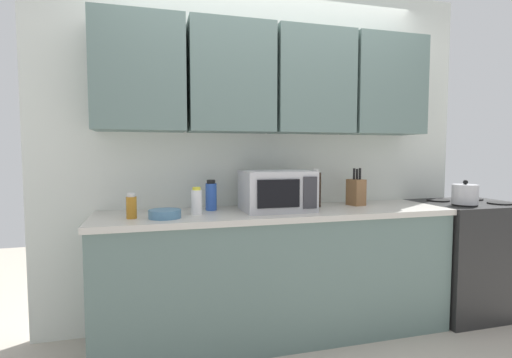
{
  "coord_description": "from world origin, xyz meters",
  "views": [
    {
      "loc": [
        -0.86,
        -2.84,
        1.31
      ],
      "look_at": [
        -0.14,
        -0.25,
        1.12
      ],
      "focal_mm": 26.86,
      "sensor_mm": 36.0,
      "label": 1
    }
  ],
  "objects_px": {
    "kettle": "(465,194)",
    "bottle_blue_cleaner": "(211,196)",
    "stove_range": "(466,257)",
    "knife_block": "(356,192)",
    "microwave": "(277,191)",
    "bowl_ceramic_small": "(165,214)",
    "bottle_amber_vinegar": "(131,207)",
    "bottle_soy_dark": "(316,189)",
    "bottle_white_jar": "(197,201)"
  },
  "relations": [
    {
      "from": "microwave",
      "to": "bottle_soy_dark",
      "type": "relative_size",
      "value": 1.7
    },
    {
      "from": "bottle_amber_vinegar",
      "to": "bowl_ceramic_small",
      "type": "distance_m",
      "value": 0.21
    },
    {
      "from": "microwave",
      "to": "bottle_amber_vinegar",
      "type": "relative_size",
      "value": 3.03
    },
    {
      "from": "knife_block",
      "to": "microwave",
      "type": "bearing_deg",
      "value": -172.08
    },
    {
      "from": "stove_range",
      "to": "bottle_amber_vinegar",
      "type": "distance_m",
      "value": 2.66
    },
    {
      "from": "bottle_blue_cleaner",
      "to": "bottle_soy_dark",
      "type": "relative_size",
      "value": 0.76
    },
    {
      "from": "kettle",
      "to": "bottle_soy_dark",
      "type": "height_order",
      "value": "bottle_soy_dark"
    },
    {
      "from": "knife_block",
      "to": "bottle_blue_cleaner",
      "type": "height_order",
      "value": "knife_block"
    },
    {
      "from": "microwave",
      "to": "bottle_white_jar",
      "type": "relative_size",
      "value": 2.66
    },
    {
      "from": "microwave",
      "to": "stove_range",
      "type": "bearing_deg",
      "value": -0.17
    },
    {
      "from": "bottle_white_jar",
      "to": "bowl_ceramic_small",
      "type": "height_order",
      "value": "bottle_white_jar"
    },
    {
      "from": "kettle",
      "to": "bottle_blue_cleaner",
      "type": "xyz_separation_m",
      "value": [
        -1.91,
        0.28,
        0.01
      ]
    },
    {
      "from": "stove_range",
      "to": "bottle_amber_vinegar",
      "type": "bearing_deg",
      "value": -178.65
    },
    {
      "from": "bottle_blue_cleaner",
      "to": "bowl_ceramic_small",
      "type": "relative_size",
      "value": 1.08
    },
    {
      "from": "bottle_white_jar",
      "to": "bottle_soy_dark",
      "type": "relative_size",
      "value": 0.64
    },
    {
      "from": "knife_block",
      "to": "bottle_blue_cleaner",
      "type": "relative_size",
      "value": 1.33
    },
    {
      "from": "knife_block",
      "to": "bottle_soy_dark",
      "type": "height_order",
      "value": "knife_block"
    },
    {
      "from": "stove_range",
      "to": "microwave",
      "type": "bearing_deg",
      "value": 179.83
    },
    {
      "from": "bottle_soy_dark",
      "to": "stove_range",
      "type": "bearing_deg",
      "value": -4.21
    },
    {
      "from": "bottle_white_jar",
      "to": "bowl_ceramic_small",
      "type": "distance_m",
      "value": 0.23
    },
    {
      "from": "kettle",
      "to": "microwave",
      "type": "bearing_deg",
      "value": 174.37
    },
    {
      "from": "bottle_amber_vinegar",
      "to": "bottle_white_jar",
      "type": "relative_size",
      "value": 0.88
    },
    {
      "from": "bottle_white_jar",
      "to": "kettle",
      "type": "bearing_deg",
      "value": -3.54
    },
    {
      "from": "kettle",
      "to": "bottle_white_jar",
      "type": "relative_size",
      "value": 1.03
    },
    {
      "from": "bottle_amber_vinegar",
      "to": "bottle_soy_dark",
      "type": "height_order",
      "value": "bottle_soy_dark"
    },
    {
      "from": "bottle_soy_dark",
      "to": "bowl_ceramic_small",
      "type": "relative_size",
      "value": 1.41
    },
    {
      "from": "stove_range",
      "to": "knife_block",
      "type": "distance_m",
      "value": 1.12
    },
    {
      "from": "bottle_blue_cleaner",
      "to": "bowl_ceramic_small",
      "type": "bearing_deg",
      "value": -143.81
    },
    {
      "from": "stove_range",
      "to": "microwave",
      "type": "height_order",
      "value": "microwave"
    },
    {
      "from": "microwave",
      "to": "bowl_ceramic_small",
      "type": "xyz_separation_m",
      "value": [
        -0.77,
        -0.1,
        -0.11
      ]
    },
    {
      "from": "knife_block",
      "to": "bowl_ceramic_small",
      "type": "distance_m",
      "value": 1.46
    },
    {
      "from": "kettle",
      "to": "bottle_blue_cleaner",
      "type": "height_order",
      "value": "bottle_blue_cleaner"
    },
    {
      "from": "kettle",
      "to": "bottle_soy_dark",
      "type": "bearing_deg",
      "value": 168.23
    },
    {
      "from": "stove_range",
      "to": "bottle_blue_cleaner",
      "type": "distance_m",
      "value": 2.16
    },
    {
      "from": "microwave",
      "to": "bottle_white_jar",
      "type": "height_order",
      "value": "microwave"
    },
    {
      "from": "stove_range",
      "to": "microwave",
      "type": "relative_size",
      "value": 1.9
    },
    {
      "from": "stove_range",
      "to": "bottle_blue_cleaner",
      "type": "bearing_deg",
      "value": 176.12
    },
    {
      "from": "microwave",
      "to": "bottle_soy_dark",
      "type": "xyz_separation_m",
      "value": [
        0.34,
        0.09,
        -0.01
      ]
    },
    {
      "from": "bottle_soy_dark",
      "to": "knife_block",
      "type": "bearing_deg",
      "value": 0.48
    },
    {
      "from": "bottle_white_jar",
      "to": "knife_block",
      "type": "bearing_deg",
      "value": 5.24
    },
    {
      "from": "microwave",
      "to": "bottle_soy_dark",
      "type": "height_order",
      "value": "bottle_soy_dark"
    },
    {
      "from": "stove_range",
      "to": "bottle_soy_dark",
      "type": "distance_m",
      "value": 1.43
    },
    {
      "from": "kettle",
      "to": "bottle_amber_vinegar",
      "type": "height_order",
      "value": "kettle"
    },
    {
      "from": "kettle",
      "to": "bottle_blue_cleaner",
      "type": "relative_size",
      "value": 0.87
    },
    {
      "from": "bottle_amber_vinegar",
      "to": "bottle_blue_cleaner",
      "type": "distance_m",
      "value": 0.56
    },
    {
      "from": "bottle_white_jar",
      "to": "bowl_ceramic_small",
      "type": "xyz_separation_m",
      "value": [
        -0.21,
        -0.08,
        -0.06
      ]
    },
    {
      "from": "microwave",
      "to": "bottle_blue_cleaner",
      "type": "bearing_deg",
      "value": 162.86
    },
    {
      "from": "bottle_amber_vinegar",
      "to": "bottle_soy_dark",
      "type": "xyz_separation_m",
      "value": [
        1.3,
        0.16,
        0.06
      ]
    },
    {
      "from": "microwave",
      "to": "bottle_amber_vinegar",
      "type": "xyz_separation_m",
      "value": [
        -0.97,
        -0.07,
        -0.07
      ]
    },
    {
      "from": "kettle",
      "to": "bottle_blue_cleaner",
      "type": "distance_m",
      "value": 1.93
    }
  ]
}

